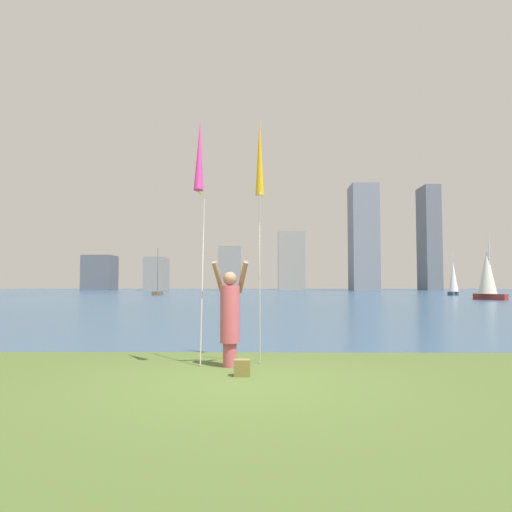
# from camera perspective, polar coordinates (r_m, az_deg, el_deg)

# --- Properties ---
(ground) EXTENTS (120.00, 138.00, 0.12)m
(ground) POSITION_cam_1_polar(r_m,az_deg,el_deg) (57.87, 0.55, -4.72)
(ground) COLOR #475B28
(person) EXTENTS (0.66, 0.48, 1.79)m
(person) POSITION_cam_1_polar(r_m,az_deg,el_deg) (8.21, -3.12, -6.96)
(person) COLOR #B24C59
(person) RESTS_ON ground
(kite_flag_left) EXTENTS (0.16, 0.85, 4.17)m
(kite_flag_left) POSITION_cam_1_polar(r_m,az_deg,el_deg) (8.28, -6.72, 11.05)
(kite_flag_left) COLOR #B2B2B7
(kite_flag_left) RESTS_ON ground
(kite_flag_right) EXTENTS (0.16, 0.63, 4.47)m
(kite_flag_right) POSITION_cam_1_polar(r_m,az_deg,el_deg) (9.01, 0.44, 11.13)
(kite_flag_right) COLOR #B2B2B7
(kite_flag_right) RESTS_ON ground
(bag) EXTENTS (0.24, 0.18, 0.25)m
(bag) POSITION_cam_1_polar(r_m,az_deg,el_deg) (7.49, -1.67, -13.13)
(bag) COLOR olive
(bag) RESTS_ON ground
(sailboat_0) EXTENTS (1.01, 1.92, 5.67)m
(sailboat_0) POSITION_cam_1_polar(r_m,az_deg,el_deg) (58.41, -11.63, -4.27)
(sailboat_0) COLOR brown
(sailboat_0) RESTS_ON ground
(sailboat_2) EXTENTS (1.84, 2.05, 5.20)m
(sailboat_2) POSITION_cam_1_polar(r_m,az_deg,el_deg) (61.43, 22.39, -2.49)
(sailboat_2) COLOR #333D51
(sailboat_2) RESTS_ON ground
(sailboat_4) EXTENTS (2.12, 2.87, 5.48)m
(sailboat_4) POSITION_cam_1_polar(r_m,az_deg,el_deg) (45.90, 25.80, -1.88)
(sailboat_4) COLOR maroon
(sailboat_4) RESTS_ON ground
(skyline_tower_0) EXTENTS (6.01, 5.84, 7.15)m
(skyline_tower_0) POSITION_cam_1_polar(r_m,az_deg,el_deg) (104.01, -18.07, -1.91)
(skyline_tower_0) COLOR #565B66
(skyline_tower_0) RESTS_ON ground
(skyline_tower_1) EXTENTS (3.69, 7.76, 6.59)m
(skyline_tower_1) POSITION_cam_1_polar(r_m,az_deg,el_deg) (99.04, -11.72, -2.11)
(skyline_tower_1) COLOR gray
(skyline_tower_1) RESTS_ON ground
(skyline_tower_2) EXTENTS (4.51, 3.63, 9.04)m
(skyline_tower_2) POSITION_cam_1_polar(r_m,az_deg,el_deg) (99.34, -3.16, -1.47)
(skyline_tower_2) COLOR gray
(skyline_tower_2) RESTS_ON ground
(skyline_tower_3) EXTENTS (5.57, 3.32, 12.19)m
(skyline_tower_3) POSITION_cam_1_polar(r_m,az_deg,el_deg) (100.42, 4.23, -0.58)
(skyline_tower_3) COLOR gray
(skyline_tower_3) RESTS_ON ground
(skyline_tower_4) EXTENTS (5.18, 6.40, 20.97)m
(skyline_tower_4) POSITION_cam_1_polar(r_m,az_deg,el_deg) (97.91, 12.66, 2.13)
(skyline_tower_4) COLOR gray
(skyline_tower_4) RESTS_ON ground
(skyline_tower_5) EXTENTS (3.13, 6.53, 21.34)m
(skyline_tower_5) POSITION_cam_1_polar(r_m,az_deg,el_deg) (105.04, 19.87, 1.99)
(skyline_tower_5) COLOR slate
(skyline_tower_5) RESTS_ON ground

